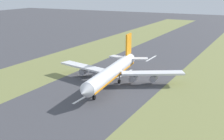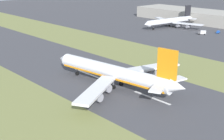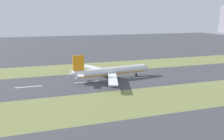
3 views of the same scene
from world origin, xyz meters
The scene contains 7 objects.
ground_plane centered at (0.00, 0.00, 0.00)m, with size 800.00×800.00×0.00m, color #424247.
grass_median_west centered at (-45.00, 0.00, 0.00)m, with size 40.00×600.00×0.01m, color olive.
grass_median_east centered at (45.00, 0.00, 0.00)m, with size 40.00×600.00×0.01m, color olive.
centreline_dash_near centered at (0.00, -56.30, 0.01)m, with size 1.20×18.00×0.01m, color silver.
centreline_dash_mid centered at (0.00, -16.30, 0.01)m, with size 1.20×18.00×0.01m, color silver.
centreline_dash_far centered at (0.00, 23.70, 0.01)m, with size 1.20×18.00×0.01m, color silver.
airplane_main_jet centered at (-2.16, 1.81, 6.02)m, with size 63.65×67.17×20.20m.
Camera 3 is at (152.12, -42.57, 46.72)m, focal length 35.00 mm.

